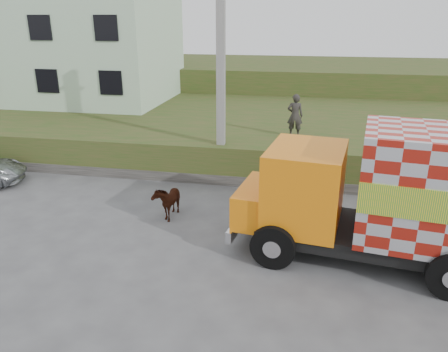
% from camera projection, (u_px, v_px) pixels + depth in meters
% --- Properties ---
extents(ground, '(120.00, 120.00, 0.00)m').
position_uv_depth(ground, '(224.00, 234.00, 13.27)').
color(ground, '#474749').
rests_on(ground, ground).
extents(embankment, '(40.00, 12.00, 1.50)m').
position_uv_depth(embankment, '(261.00, 131.00, 22.23)').
color(embankment, '#2B4A18').
rests_on(embankment, ground).
extents(embankment_far, '(40.00, 12.00, 3.00)m').
position_uv_depth(embankment_far, '(279.00, 83.00, 33.03)').
color(embankment_far, '#2B4A18').
rests_on(embankment_far, ground).
extents(retaining_strip, '(16.00, 0.50, 0.40)m').
position_uv_depth(retaining_strip, '(195.00, 177.00, 17.43)').
color(retaining_strip, '#595651').
rests_on(retaining_strip, ground).
extents(building, '(10.00, 8.00, 6.00)m').
position_uv_depth(building, '(83.00, 47.00, 25.66)').
color(building, '#ACC7AA').
rests_on(building, embankment).
extents(utility_pole, '(1.20, 0.30, 8.00)m').
position_uv_depth(utility_pole, '(221.00, 78.00, 16.28)').
color(utility_pole, gray).
rests_on(utility_pole, ground).
extents(cargo_truck, '(8.54, 3.84, 3.69)m').
position_uv_depth(cargo_truck, '(416.00, 199.00, 11.01)').
color(cargo_truck, black).
rests_on(cargo_truck, ground).
extents(cow, '(0.68, 1.39, 1.15)m').
position_uv_depth(cow, '(168.00, 200.00, 14.30)').
color(cow, black).
rests_on(cow, ground).
extents(pedestrian, '(0.65, 0.43, 1.77)m').
position_uv_depth(pedestrian, '(295.00, 115.00, 17.97)').
color(pedestrian, '#312F2C').
rests_on(pedestrian, embankment).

